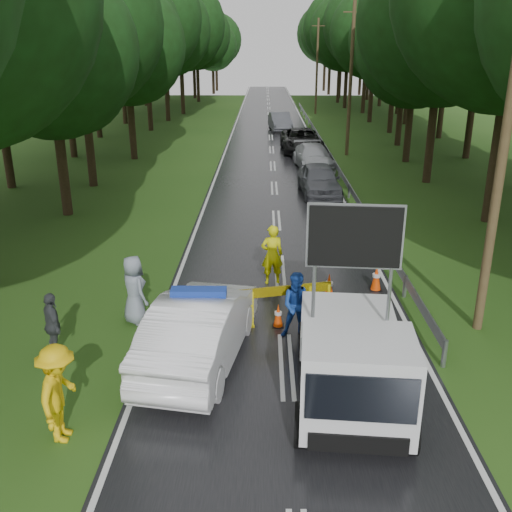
{
  "coord_description": "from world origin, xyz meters",
  "views": [
    {
      "loc": [
        -0.55,
        -11.79,
        7.11
      ],
      "look_at": [
        -0.78,
        3.98,
        1.3
      ],
      "focal_mm": 40.0,
      "sensor_mm": 36.0,
      "label": 1
    }
  ],
  "objects_px": {
    "queue_car_first": "(319,180)",
    "officer": "(272,255)",
    "civilian": "(298,306)",
    "queue_car_fourth": "(280,122)",
    "barrier": "(281,296)",
    "queue_car_second": "(313,157)",
    "work_truck": "(352,359)",
    "queue_car_third": "(301,140)",
    "police_sedan": "(200,328)"
  },
  "relations": [
    {
      "from": "queue_car_first",
      "to": "queue_car_fourth",
      "type": "xyz_separation_m",
      "value": [
        -1.37,
        23.73,
        0.0
      ]
    },
    {
      "from": "queue_car_first",
      "to": "barrier",
      "type": "bearing_deg",
      "value": -102.35
    },
    {
      "from": "police_sedan",
      "to": "civilian",
      "type": "relative_size",
      "value": 3.05
    },
    {
      "from": "civilian",
      "to": "queue_car_first",
      "type": "distance_m",
      "value": 15.24
    },
    {
      "from": "police_sedan",
      "to": "queue_car_second",
      "type": "height_order",
      "value": "police_sedan"
    },
    {
      "from": "work_truck",
      "to": "queue_car_second",
      "type": "relative_size",
      "value": 1.02
    },
    {
      "from": "officer",
      "to": "queue_car_fourth",
      "type": "height_order",
      "value": "officer"
    },
    {
      "from": "queue_car_second",
      "to": "queue_car_third",
      "type": "distance_m",
      "value": 6.01
    },
    {
      "from": "queue_car_first",
      "to": "officer",
      "type": "bearing_deg",
      "value": -105.59
    },
    {
      "from": "officer",
      "to": "queue_car_second",
      "type": "bearing_deg",
      "value": -109.18
    },
    {
      "from": "civilian",
      "to": "queue_car_second",
      "type": "xyz_separation_m",
      "value": [
        2.15,
        21.8,
        -0.16
      ]
    },
    {
      "from": "queue_car_first",
      "to": "police_sedan",
      "type": "bearing_deg",
      "value": -107.96
    },
    {
      "from": "work_truck",
      "to": "queue_car_second",
      "type": "height_order",
      "value": "work_truck"
    },
    {
      "from": "civilian",
      "to": "queue_car_third",
      "type": "relative_size",
      "value": 0.3
    },
    {
      "from": "police_sedan",
      "to": "work_truck",
      "type": "relative_size",
      "value": 1.05
    },
    {
      "from": "civilian",
      "to": "queue_car_second",
      "type": "distance_m",
      "value": 21.91
    },
    {
      "from": "queue_car_first",
      "to": "queue_car_second",
      "type": "height_order",
      "value": "queue_car_first"
    },
    {
      "from": "work_truck",
      "to": "queue_car_third",
      "type": "distance_m",
      "value": 30.77
    },
    {
      "from": "queue_car_first",
      "to": "work_truck",
      "type": "bearing_deg",
      "value": -96.29
    },
    {
      "from": "officer",
      "to": "work_truck",
      "type": "bearing_deg",
      "value": 93.02
    },
    {
      "from": "work_truck",
      "to": "barrier",
      "type": "bearing_deg",
      "value": 115.24
    },
    {
      "from": "work_truck",
      "to": "queue_car_fourth",
      "type": "bearing_deg",
      "value": 95.26
    },
    {
      "from": "officer",
      "to": "queue_car_third",
      "type": "xyz_separation_m",
      "value": [
        2.4,
        24.24,
        -0.15
      ]
    },
    {
      "from": "civilian",
      "to": "police_sedan",
      "type": "bearing_deg",
      "value": -148.4
    },
    {
      "from": "barrier",
      "to": "queue_car_first",
      "type": "height_order",
      "value": "queue_car_first"
    },
    {
      "from": "queue_car_second",
      "to": "queue_car_fourth",
      "type": "relative_size",
      "value": 1.04
    },
    {
      "from": "work_truck",
      "to": "queue_car_third",
      "type": "relative_size",
      "value": 0.87
    },
    {
      "from": "work_truck",
      "to": "barrier",
      "type": "relative_size",
      "value": 1.91
    },
    {
      "from": "work_truck",
      "to": "queue_car_first",
      "type": "relative_size",
      "value": 1.11
    },
    {
      "from": "work_truck",
      "to": "queue_car_fourth",
      "type": "xyz_separation_m",
      "value": [
        -0.42,
        41.8,
        -0.28
      ]
    },
    {
      "from": "police_sedan",
      "to": "officer",
      "type": "bearing_deg",
      "value": -100.29
    },
    {
      "from": "barrier",
      "to": "queue_car_first",
      "type": "bearing_deg",
      "value": 66.74
    },
    {
      "from": "queue_car_first",
      "to": "queue_car_third",
      "type": "height_order",
      "value": "queue_car_third"
    },
    {
      "from": "queue_car_third",
      "to": "queue_car_fourth",
      "type": "bearing_deg",
      "value": 94.31
    },
    {
      "from": "barrier",
      "to": "civilian",
      "type": "bearing_deg",
      "value": -72.93
    },
    {
      "from": "officer",
      "to": "queue_car_first",
      "type": "xyz_separation_m",
      "value": [
        2.52,
        11.56,
        -0.18
      ]
    },
    {
      "from": "barrier",
      "to": "queue_car_fourth",
      "type": "height_order",
      "value": "queue_car_fourth"
    },
    {
      "from": "barrier",
      "to": "civilian",
      "type": "height_order",
      "value": "civilian"
    },
    {
      "from": "police_sedan",
      "to": "queue_car_fourth",
      "type": "height_order",
      "value": "police_sedan"
    },
    {
      "from": "police_sedan",
      "to": "work_truck",
      "type": "xyz_separation_m",
      "value": [
        3.33,
        -1.73,
        0.22
      ]
    },
    {
      "from": "work_truck",
      "to": "queue_car_fourth",
      "type": "distance_m",
      "value": 41.81
    },
    {
      "from": "queue_car_first",
      "to": "queue_car_second",
      "type": "xyz_separation_m",
      "value": [
        0.25,
        6.68,
        -0.06
      ]
    },
    {
      "from": "barrier",
      "to": "queue_car_second",
      "type": "xyz_separation_m",
      "value": [
        2.56,
        21.13,
        -0.13
      ]
    },
    {
      "from": "work_truck",
      "to": "queue_car_first",
      "type": "xyz_separation_m",
      "value": [
        0.95,
        18.08,
        -0.29
      ]
    },
    {
      "from": "civilian",
      "to": "queue_car_first",
      "type": "height_order",
      "value": "civilian"
    },
    {
      "from": "barrier",
      "to": "queue_car_third",
      "type": "distance_m",
      "value": 27.22
    },
    {
      "from": "queue_car_second",
      "to": "officer",
      "type": "bearing_deg",
      "value": -104.37
    },
    {
      "from": "queue_car_third",
      "to": "queue_car_fourth",
      "type": "xyz_separation_m",
      "value": [
        -1.25,
        11.05,
        -0.02
      ]
    },
    {
      "from": "queue_car_first",
      "to": "queue_car_third",
      "type": "bearing_deg",
      "value": 87.25
    },
    {
      "from": "civilian",
      "to": "officer",
      "type": "bearing_deg",
      "value": 104.29
    }
  ]
}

